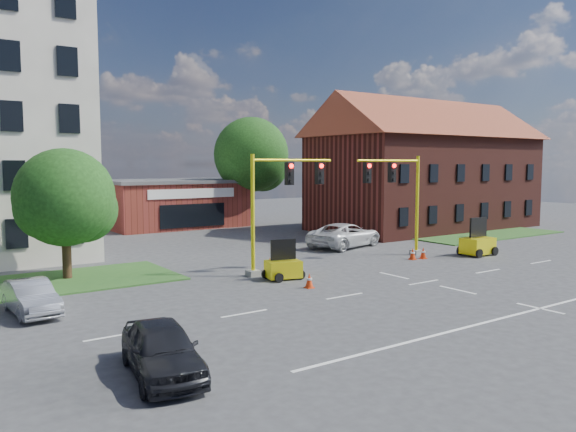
% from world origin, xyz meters
% --- Properties ---
extents(ground, '(120.00, 120.00, 0.00)m').
position_xyz_m(ground, '(0.00, 0.00, 0.00)').
color(ground, '#3B3B3D').
rests_on(ground, ground).
extents(grass_verge_ne, '(14.00, 4.00, 0.08)m').
position_xyz_m(grass_verge_ne, '(18.00, 9.00, 0.04)').
color(grass_verge_ne, '#295A21').
rests_on(grass_verge_ne, ground).
extents(lane_markings, '(60.00, 36.00, 0.01)m').
position_xyz_m(lane_markings, '(0.00, -3.00, 0.01)').
color(lane_markings, white).
rests_on(lane_markings, ground).
extents(brick_shop, '(12.40, 8.40, 4.30)m').
position_xyz_m(brick_shop, '(0.00, 29.98, 2.16)').
color(brick_shop, maroon).
rests_on(brick_shop, ground).
extents(townhouse_row, '(21.00, 11.00, 11.50)m').
position_xyz_m(townhouse_row, '(18.00, 16.00, 5.93)').
color(townhouse_row, '#542019').
rests_on(townhouse_row, ground).
extents(tree_large, '(7.31, 6.96, 10.08)m').
position_xyz_m(tree_large, '(6.85, 27.08, 6.32)').
color(tree_large, '#392514').
rests_on(tree_large, ground).
extents(tree_nw_front, '(5.04, 4.80, 6.47)m').
position_xyz_m(tree_nw_front, '(-13.76, 10.58, 3.90)').
color(tree_nw_front, '#392514').
rests_on(tree_nw_front, ground).
extents(signal_mast_west, '(5.30, 0.60, 6.20)m').
position_xyz_m(signal_mast_west, '(-4.36, 6.00, 3.92)').
color(signal_mast_west, gray).
rests_on(signal_mast_west, ground).
extents(signal_mast_east, '(5.30, 0.60, 6.20)m').
position_xyz_m(signal_mast_east, '(4.36, 6.00, 3.92)').
color(signal_mast_east, gray).
rests_on(signal_mast_east, ground).
extents(trailer_west, '(1.89, 1.48, 1.90)m').
position_xyz_m(trailer_west, '(-5.15, 4.50, 0.59)').
color(trailer_west, '#FCF015').
rests_on(trailer_west, ground).
extents(trailer_east, '(2.01, 1.35, 2.27)m').
position_xyz_m(trailer_east, '(9.00, 3.66, 0.71)').
color(trailer_east, '#FCF015').
rests_on(trailer_east, ground).
extents(cone_a, '(0.40, 0.40, 0.70)m').
position_xyz_m(cone_a, '(-5.30, 2.16, 0.34)').
color(cone_a, red).
rests_on(cone_a, ground).
extents(cone_b, '(0.40, 0.40, 0.70)m').
position_xyz_m(cone_b, '(-4.45, 6.83, 0.34)').
color(cone_b, red).
rests_on(cone_b, ground).
extents(cone_c, '(0.40, 0.40, 0.70)m').
position_xyz_m(cone_c, '(4.45, 4.86, 0.34)').
color(cone_c, red).
rests_on(cone_c, ground).
extents(cone_d, '(0.40, 0.40, 0.70)m').
position_xyz_m(cone_d, '(5.22, 4.72, 0.34)').
color(cone_d, red).
rests_on(cone_d, ground).
extents(pickup_white, '(6.49, 4.21, 1.66)m').
position_xyz_m(pickup_white, '(4.46, 11.09, 0.83)').
color(pickup_white, white).
rests_on(pickup_white, ground).
extents(sedan_dark, '(2.40, 4.51, 1.46)m').
position_xyz_m(sedan_dark, '(-15.00, -4.20, 0.73)').
color(sedan_dark, black).
rests_on(sedan_dark, ground).
extents(sedan_silver_front, '(1.64, 4.00, 1.29)m').
position_xyz_m(sedan_silver_front, '(-16.72, 4.59, 0.64)').
color(sedan_silver_front, '#9FA1A6').
rests_on(sedan_silver_front, ground).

